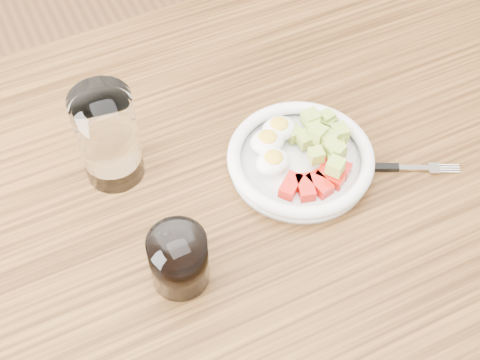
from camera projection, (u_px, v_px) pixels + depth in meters
The scene contains 5 objects.
dining_table at pixel (248, 232), 1.05m from camera, with size 1.50×0.90×0.77m.
bowl at pixel (300, 157), 0.99m from camera, with size 0.22×0.22×0.05m.
fork at pixel (386, 167), 1.00m from camera, with size 0.16×0.09×0.01m.
water_glass at pixel (108, 137), 0.94m from camera, with size 0.09×0.09×0.15m, color white.
coffee_glass at pixel (179, 260), 0.86m from camera, with size 0.08×0.08×0.09m.
Camera 1 is at (-0.26, -0.51, 1.56)m, focal length 50.00 mm.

